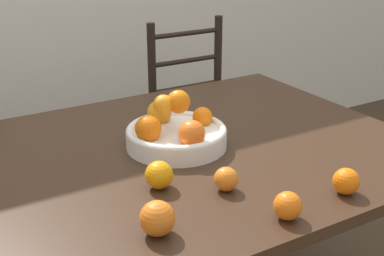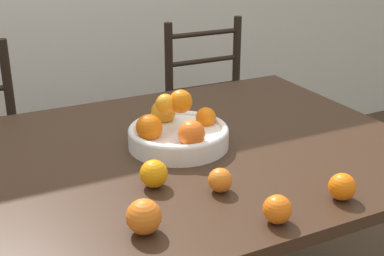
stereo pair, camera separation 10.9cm
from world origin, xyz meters
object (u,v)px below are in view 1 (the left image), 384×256
Objects in this scene: orange_loose_0 at (157,218)px; chair_right at (200,122)px; orange_loose_2 at (226,179)px; fruit_bowl at (176,132)px; orange_loose_3 at (159,175)px; orange_loose_4 at (346,181)px; orange_loose_1 at (288,206)px.

chair_right reaches higher than orange_loose_0.
orange_loose_0 is 1.28× the size of orange_loose_2.
orange_loose_3 is at bearing -128.56° from fruit_bowl.
orange_loose_4 is (0.50, -0.08, -0.01)m from orange_loose_0.
orange_loose_4 is at bearing -104.82° from chair_right.
orange_loose_2 is 0.07× the size of chair_right.
orange_loose_0 is 0.51m from orange_loose_4.
orange_loose_0 is 0.08× the size of chair_right.
orange_loose_1 is 0.21m from orange_loose_4.
orange_loose_3 is at bearing 122.76° from orange_loose_1.
orange_loose_3 is at bearing 145.40° from orange_loose_4.
orange_loose_0 is at bearing -159.64° from orange_loose_2.
orange_loose_1 is (0.29, -0.10, -0.01)m from orange_loose_0.
orange_loose_0 reaches higher than orange_loose_4.
fruit_bowl reaches higher than orange_loose_4.
orange_loose_0 is at bearing -125.03° from chair_right.
orange_loose_4 is at bearing 4.82° from orange_loose_1.
fruit_bowl is 0.27m from orange_loose_3.
orange_loose_0 is at bearing -124.13° from fruit_bowl.
fruit_bowl is 3.79× the size of orange_loose_0.
fruit_bowl is 4.13× the size of orange_loose_3.
fruit_bowl is 0.49m from orange_loose_0.
orange_loose_0 is 0.26m from orange_loose_2.
fruit_bowl is 0.53m from orange_loose_4.
orange_loose_1 and orange_loose_4 have the same top height.
fruit_bowl reaches higher than orange_loose_3.
orange_loose_0 is at bearing -118.69° from orange_loose_3.
orange_loose_2 is (-0.04, 0.19, -0.00)m from orange_loose_1.
fruit_bowl is 1.03m from chair_right.
chair_right reaches higher than orange_loose_4.
fruit_bowl is at bearing -125.77° from chair_right.
chair_right is at bearing 66.54° from orange_loose_1.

